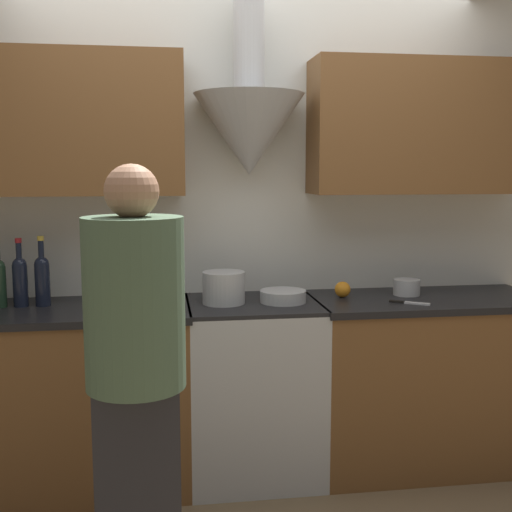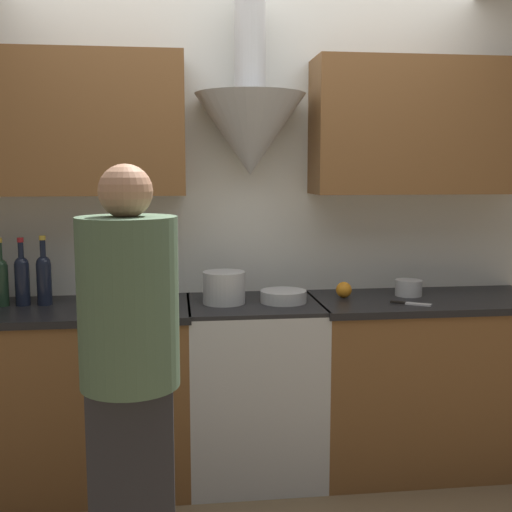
# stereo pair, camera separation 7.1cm
# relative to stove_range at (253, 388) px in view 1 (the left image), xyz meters

# --- Properties ---
(ground_plane) EXTENTS (12.00, 12.00, 0.00)m
(ground_plane) POSITION_rel_stove_range_xyz_m (0.00, -0.33, -0.46)
(ground_plane) COLOR brown
(wall_back) EXTENTS (8.40, 0.57, 2.60)m
(wall_back) POSITION_rel_stove_range_xyz_m (-0.07, 0.26, 1.03)
(wall_back) COLOR silver
(wall_back) RESTS_ON ground_plane
(counter_left) EXTENTS (1.59, 0.62, 0.91)m
(counter_left) POSITION_rel_stove_range_xyz_m (-1.12, -0.00, -0.00)
(counter_left) COLOR brown
(counter_left) RESTS_ON ground_plane
(counter_right) EXTENTS (1.23, 0.62, 0.91)m
(counter_right) POSITION_rel_stove_range_xyz_m (0.94, -0.00, -0.00)
(counter_right) COLOR brown
(counter_right) RESTS_ON ground_plane
(stove_range) EXTENTS (0.67, 0.60, 0.91)m
(stove_range) POSITION_rel_stove_range_xyz_m (0.00, 0.00, 0.00)
(stove_range) COLOR #B7BABC
(stove_range) RESTS_ON ground_plane
(wine_bottle_7) EXTENTS (0.07, 0.07, 0.34)m
(wine_bottle_7) POSITION_rel_stove_range_xyz_m (-1.14, 0.07, 0.59)
(wine_bottle_7) COLOR black
(wine_bottle_7) RESTS_ON counter_left
(wine_bottle_8) EXTENTS (0.07, 0.07, 0.35)m
(wine_bottle_8) POSITION_rel_stove_range_xyz_m (-1.04, 0.07, 0.59)
(wine_bottle_8) COLOR black
(wine_bottle_8) RESTS_ON counter_left
(stock_pot) EXTENTS (0.21, 0.21, 0.16)m
(stock_pot) POSITION_rel_stove_range_xyz_m (-0.15, -0.01, 0.53)
(stock_pot) COLOR #B7BABC
(stock_pot) RESTS_ON stove_range
(mixing_bowl) EXTENTS (0.23, 0.23, 0.06)m
(mixing_bowl) POSITION_rel_stove_range_xyz_m (0.15, -0.02, 0.48)
(mixing_bowl) COLOR #B7BABC
(mixing_bowl) RESTS_ON stove_range
(orange_fruit) EXTENTS (0.08, 0.08, 0.08)m
(orange_fruit) POSITION_rel_stove_range_xyz_m (0.49, 0.06, 0.49)
(orange_fruit) COLOR orange
(orange_fruit) RESTS_ON counter_right
(saucepan) EXTENTS (0.14, 0.14, 0.09)m
(saucepan) POSITION_rel_stove_range_xyz_m (0.84, 0.07, 0.49)
(saucepan) COLOR #B7BABC
(saucepan) RESTS_ON counter_right
(chefs_knife) EXTENTS (0.19, 0.13, 0.01)m
(chefs_knife) POSITION_rel_stove_range_xyz_m (0.78, -0.15, 0.45)
(chefs_knife) COLOR silver
(chefs_knife) RESTS_ON counter_right
(person_foreground_left) EXTENTS (0.34, 0.34, 1.59)m
(person_foreground_left) POSITION_rel_stove_range_xyz_m (-0.55, -1.00, 0.42)
(person_foreground_left) COLOR #28282D
(person_foreground_left) RESTS_ON ground_plane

